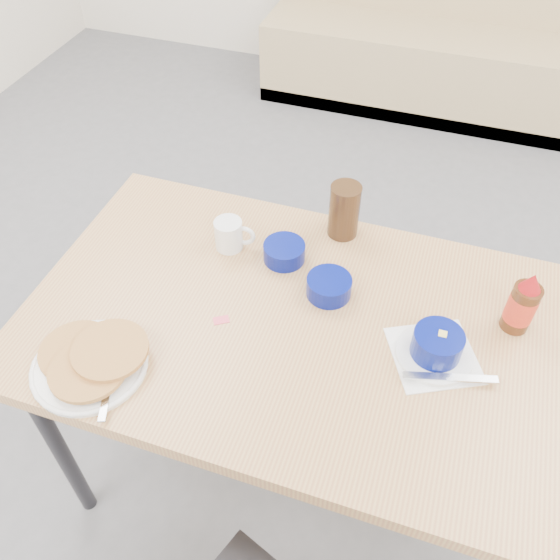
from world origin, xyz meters
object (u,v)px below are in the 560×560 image
(dining_table, at_px, (315,341))
(butter_bowl, at_px, (329,287))
(grits_setting, at_px, (436,348))
(amber_tumbler, at_px, (344,211))
(syrup_bottle, at_px, (522,305))
(pancake_plate, at_px, (91,361))
(creamer_bowl, at_px, (284,252))
(booth_bench, at_px, (437,42))
(coffee_mug, at_px, (230,234))

(dining_table, bearing_deg, butter_bowl, 89.38)
(grits_setting, xyz_separation_m, amber_tumbler, (-0.30, 0.34, 0.04))
(grits_setting, bearing_deg, syrup_bottle, 42.31)
(pancake_plate, height_order, syrup_bottle, syrup_bottle)
(dining_table, relative_size, creamer_bowl, 12.83)
(butter_bowl, bearing_deg, dining_table, -90.62)
(pancake_plate, bearing_deg, dining_table, 31.63)
(dining_table, relative_size, pancake_plate, 5.46)
(booth_bench, bearing_deg, butter_bowl, -89.97)
(booth_bench, xyz_separation_m, creamer_bowl, (-0.14, -2.34, 0.43))
(coffee_mug, height_order, butter_bowl, coffee_mug)
(pancake_plate, height_order, amber_tumbler, amber_tumbler)
(creamer_bowl, bearing_deg, grits_setting, -24.61)
(dining_table, xyz_separation_m, pancake_plate, (-0.44, -0.27, 0.08))
(amber_tumbler, bearing_deg, dining_table, -86.08)
(butter_bowl, bearing_deg, booth_bench, 90.03)
(booth_bench, xyz_separation_m, coffee_mug, (-0.29, -2.34, 0.45))
(pancake_plate, bearing_deg, creamer_bowl, 57.10)
(coffee_mug, bearing_deg, dining_table, -33.11)
(coffee_mug, relative_size, butter_bowl, 0.98)
(booth_bench, height_order, dining_table, booth_bench)
(grits_setting, height_order, creamer_bowl, grits_setting)
(pancake_plate, distance_m, grits_setting, 0.77)
(booth_bench, distance_m, coffee_mug, 2.40)
(pancake_plate, distance_m, butter_bowl, 0.58)
(butter_bowl, distance_m, amber_tumbler, 0.24)
(coffee_mug, bearing_deg, booth_bench, 82.89)
(booth_bench, xyz_separation_m, dining_table, (0.00, -2.53, 0.35))
(creamer_bowl, xyz_separation_m, amber_tumbler, (0.12, 0.15, 0.05))
(grits_setting, relative_size, creamer_bowl, 2.44)
(pancake_plate, bearing_deg, syrup_bottle, 25.37)
(booth_bench, relative_size, syrup_bottle, 11.03)
(coffee_mug, xyz_separation_m, syrup_bottle, (0.74, -0.04, 0.03))
(dining_table, distance_m, pancake_plate, 0.52)
(booth_bench, distance_m, dining_table, 2.56)
(creamer_bowl, bearing_deg, booth_bench, 86.54)
(dining_table, relative_size, syrup_bottle, 8.12)
(coffee_mug, relative_size, grits_setting, 0.41)
(dining_table, bearing_deg, pancake_plate, -148.37)
(coffee_mug, relative_size, amber_tumbler, 0.70)
(creamer_bowl, height_order, butter_bowl, butter_bowl)
(booth_bench, relative_size, coffee_mug, 17.44)
(creamer_bowl, relative_size, syrup_bottle, 0.63)
(dining_table, distance_m, butter_bowl, 0.14)
(booth_bench, xyz_separation_m, grits_setting, (0.28, -2.54, 0.44))
(dining_table, xyz_separation_m, syrup_bottle, (0.44, 0.15, 0.14))
(booth_bench, relative_size, butter_bowl, 17.04)
(pancake_plate, distance_m, coffee_mug, 0.49)
(amber_tumbler, xyz_separation_m, syrup_bottle, (0.47, -0.19, -0.00))
(dining_table, xyz_separation_m, creamer_bowl, (-0.14, 0.19, 0.09))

